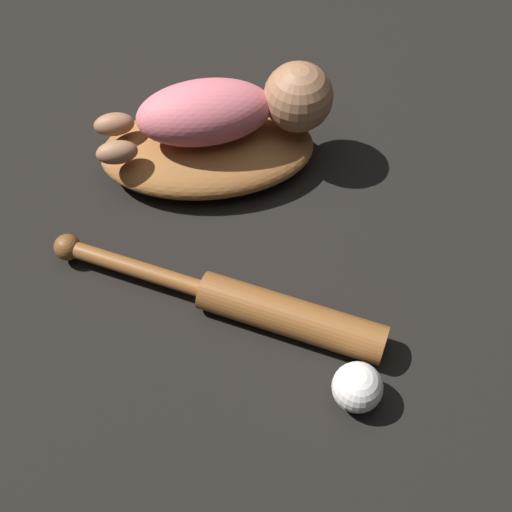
{
  "coord_description": "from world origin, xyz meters",
  "views": [
    {
      "loc": [
        -0.08,
        -0.8,
        0.93
      ],
      "look_at": [
        0.04,
        -0.22,
        0.07
      ],
      "focal_mm": 50.0,
      "sensor_mm": 36.0,
      "label": 1
    }
  ],
  "objects": [
    {
      "name": "baseball_bat",
      "position": [
        0.03,
        -0.28,
        0.03
      ],
      "size": [
        0.46,
        0.32,
        0.06
      ],
      "color": "brown",
      "rests_on": "ground"
    },
    {
      "name": "baseball",
      "position": [
        0.14,
        -0.44,
        0.04
      ],
      "size": [
        0.07,
        0.07,
        0.07
      ],
      "color": "white",
      "rests_on": "ground"
    },
    {
      "name": "baseball_glove",
      "position": [
        0.02,
        0.05,
        0.04
      ],
      "size": [
        0.39,
        0.28,
        0.08
      ],
      "color": "#935B2D",
      "rests_on": "ground"
    },
    {
      "name": "ground_plane",
      "position": [
        0.0,
        0.0,
        0.0
      ],
      "size": [
        6.0,
        6.0,
        0.0
      ],
      "primitive_type": "plane",
      "color": "black"
    },
    {
      "name": "baby_figure",
      "position": [
        0.06,
        0.03,
        0.13
      ],
      "size": [
        0.39,
        0.12,
        0.11
      ],
      "color": "#D16670",
      "rests_on": "baseball_glove"
    }
  ]
}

